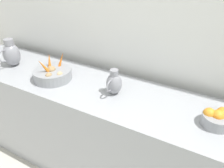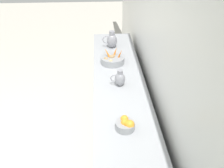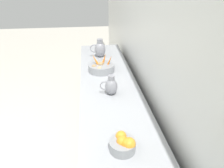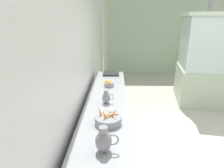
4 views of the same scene
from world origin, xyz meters
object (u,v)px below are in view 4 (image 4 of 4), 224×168
at_px(glass_block_booth, 212,60).
at_px(support_column, 208,37).
at_px(orange_bowl, 109,84).
at_px(metal_pitcher_tall, 104,141).
at_px(vegetable_colander, 108,119).
at_px(metal_pitcher_short, 106,97).

relative_size(glass_block_booth, support_column, 0.73).
bearing_deg(glass_block_booth, orange_bowl, -148.95).
relative_size(orange_bowl, metal_pitcher_tall, 0.69).
relative_size(metal_pitcher_tall, support_column, 0.08).
distance_m(orange_bowl, metal_pitcher_tall, 1.76).
height_order(vegetable_colander, glass_block_booth, glass_block_booth).
xyz_separation_m(orange_bowl, support_column, (3.08, 3.16, 0.53)).
bearing_deg(glass_block_booth, metal_pitcher_tall, -127.25).
bearing_deg(glass_block_booth, vegetable_colander, -131.65).
height_order(metal_pitcher_tall, metal_pitcher_short, metal_pitcher_tall).
distance_m(vegetable_colander, metal_pitcher_short, 0.55).
xyz_separation_m(vegetable_colander, support_column, (3.04, 4.42, 0.53)).
bearing_deg(support_column, metal_pitcher_short, -128.55).
height_order(orange_bowl, metal_pitcher_tall, metal_pitcher_tall).
relative_size(vegetable_colander, glass_block_booth, 0.14).
relative_size(metal_pitcher_tall, metal_pitcher_short, 1.29).
relative_size(metal_pitcher_short, support_column, 0.07).
relative_size(orange_bowl, glass_block_booth, 0.08).
xyz_separation_m(vegetable_colander, glass_block_booth, (2.46, 2.77, 0.12)).
xyz_separation_m(vegetable_colander, metal_pitcher_tall, (-0.02, -0.49, 0.07)).
height_order(metal_pitcher_tall, glass_block_booth, glass_block_booth).
height_order(vegetable_colander, metal_pitcher_tall, metal_pitcher_tall).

